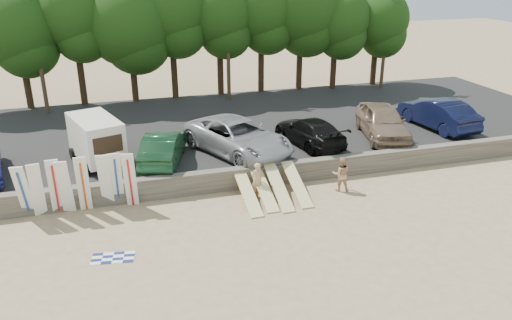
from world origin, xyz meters
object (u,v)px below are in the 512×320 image
object	(u,v)px
car_2	(238,137)
beachgoer_b	(341,174)
car_4	(382,121)
car_5	(438,113)
cooler	(260,188)
box_trailer	(96,138)
car_3	(309,131)
beachgoer_a	(257,180)
car_1	(163,148)

from	to	relation	value
car_2	beachgoer_b	distance (m)	5.64
car_4	beachgoer_b	world-z (taller)	car_4
car_5	beachgoer_b	distance (m)	9.79
car_5	cooler	size ratio (longest dim) A/B	13.87
box_trailer	car_3	xyz separation A→B (m)	(10.81, -0.44, -0.55)
car_2	beachgoer_a	distance (m)	3.74
beachgoer_a	car_5	bearing A→B (deg)	-176.17
car_1	car_4	distance (m)	12.05
box_trailer	car_2	world-z (taller)	box_trailer
beachgoer_a	beachgoer_b	xyz separation A→B (m)	(3.85, -0.49, 0.01)
car_2	beachgoer_b	size ratio (longest dim) A/B	3.86
car_3	beachgoer_b	xyz separation A→B (m)	(-0.23, -4.41, -0.59)
car_1	beachgoer_b	distance (m)	8.56
box_trailer	car_5	world-z (taller)	box_trailer
car_2	car_1	bearing A→B (deg)	157.31
car_4	beachgoer_b	size ratio (longest dim) A/B	3.24
box_trailer	beachgoer_a	xyz separation A→B (m)	(6.73, -4.36, -1.16)
beachgoer_a	car_2	bearing A→B (deg)	-107.42
car_2	car_4	xyz separation A→B (m)	(8.26, 0.19, 0.03)
cooler	box_trailer	bearing A→B (deg)	166.14
beachgoer_a	beachgoer_b	bearing A→B (deg)	156.85
car_2	car_5	distance (m)	12.22
car_3	car_5	world-z (taller)	car_5
cooler	car_4	bearing A→B (deg)	37.65
car_4	cooler	bearing A→B (deg)	-143.06
beachgoer_b	car_2	bearing A→B (deg)	-33.76
car_2	beachgoer_b	world-z (taller)	car_2
car_1	car_2	distance (m)	3.78
box_trailer	cooler	xyz separation A→B (m)	(7.02, -3.88, -1.80)
beachgoer_b	box_trailer	bearing A→B (deg)	-10.56
car_1	beachgoer_b	size ratio (longest dim) A/B	2.82
car_1	beachgoer_b	world-z (taller)	car_1
beachgoer_b	beachgoer_a	bearing A→B (deg)	6.86
car_1	car_2	bearing A→B (deg)	-161.42
car_5	box_trailer	bearing A→B (deg)	-6.27
beachgoer_b	cooler	xyz separation A→B (m)	(-3.56, 0.97, -0.66)
car_3	car_5	distance (m)	8.23
box_trailer	beachgoer_a	distance (m)	8.10
box_trailer	car_2	distance (m)	6.87
car_2	cooler	world-z (taller)	car_2
car_3	beachgoer_a	world-z (taller)	car_3
box_trailer	car_4	world-z (taller)	box_trailer
car_4	car_5	bearing A→B (deg)	22.66
car_5	cooler	xyz separation A→B (m)	(-12.00, -3.93, -1.41)
car_4	beachgoer_b	xyz separation A→B (m)	(-4.51, -4.33, -0.79)
car_4	car_1	bearing A→B (deg)	-164.10
car_4	car_5	distance (m)	3.98
car_4	beachgoer_a	world-z (taller)	car_4
car_2	beachgoer_b	xyz separation A→B (m)	(3.75, -4.14, -0.76)
car_2	car_4	bearing A→B (deg)	-23.53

